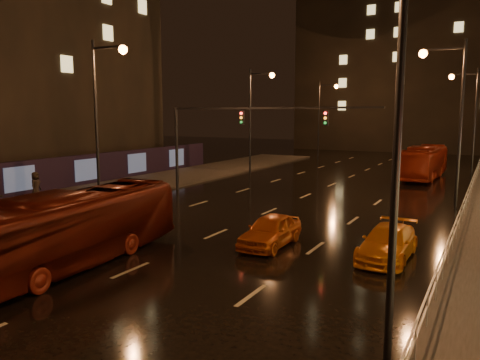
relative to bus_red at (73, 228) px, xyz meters
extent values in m
plane|color=black|center=(2.27, 16.54, -1.43)|extent=(140.00, 140.00, 0.00)
cube|color=#38332D|center=(-11.23, 11.54, -1.35)|extent=(7.00, 70.00, 0.15)
cube|color=black|center=(6.27, 68.54, 16.57)|extent=(44.00, 16.00, 36.00)
cube|color=black|center=(-14.93, 8.54, -0.18)|extent=(0.30, 46.00, 2.50)
cylinder|color=black|center=(-7.33, 16.54, 1.67)|extent=(0.22, 0.22, 6.20)
cube|color=black|center=(0.27, 16.54, 4.67)|extent=(15.20, 0.14, 0.14)
cube|color=black|center=(-1.73, 16.54, 4.02)|extent=(0.32, 0.18, 0.95)
cube|color=black|center=(4.27, 16.54, 4.02)|extent=(0.32, 0.18, 0.95)
sphere|color=#FF1E19|center=(-1.73, 16.42, 4.32)|extent=(0.18, 0.18, 0.18)
cylinder|color=black|center=(11.87, -1.46, 3.57)|extent=(0.18, 0.18, 10.00)
cylinder|color=#99999E|center=(12.47, 40.54, -0.78)|extent=(0.04, 0.04, 1.00)
cube|color=#99999E|center=(12.47, 14.54, -0.33)|extent=(0.05, 56.00, 0.05)
cube|color=#99999E|center=(12.47, 14.54, -0.73)|extent=(0.05, 56.00, 0.05)
imported|color=#56140C|center=(0.00, 0.00, 0.00)|extent=(3.17, 10.39, 2.85)
imported|color=maroon|center=(8.27, 32.19, 0.03)|extent=(2.88, 10.51, 2.90)
imported|color=#C45212|center=(5.43, 5.92, -0.74)|extent=(1.66, 4.05, 1.38)
imported|color=orange|center=(10.27, 6.54, -0.78)|extent=(1.86, 4.45, 1.29)
imported|color=black|center=(-12.45, 8.00, -0.36)|extent=(0.89, 1.05, 1.82)
camera|label=1|loc=(13.75, -12.05, 4.27)|focal=35.00mm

